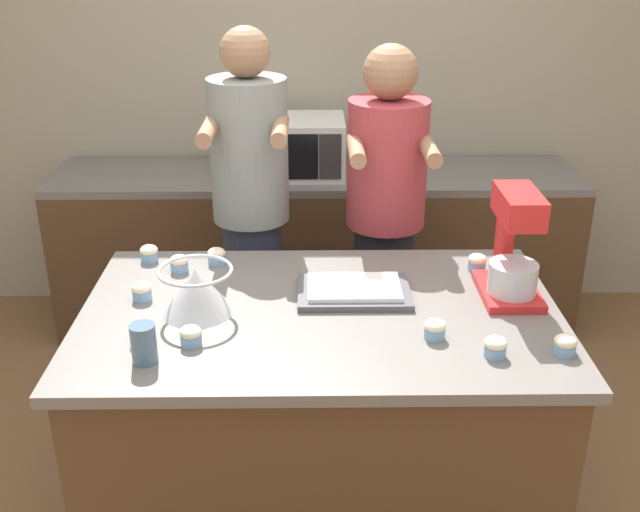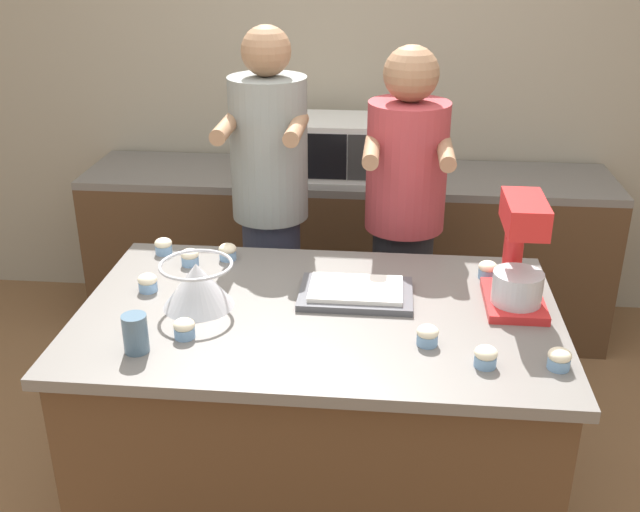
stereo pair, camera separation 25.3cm
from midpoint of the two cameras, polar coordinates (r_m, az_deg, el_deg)
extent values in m
plane|color=brown|center=(3.09, 2.38, -18.96)|extent=(16.00, 16.00, 0.00)
cube|color=gray|center=(4.23, 4.25, 13.67)|extent=(10.00, 0.06, 2.70)
cube|color=#4C331E|center=(2.82, 2.53, -12.60)|extent=(1.58, 0.96, 0.85)
cube|color=#66605B|center=(2.58, 2.71, -4.59)|extent=(1.64, 1.02, 0.04)
cube|color=#4C331E|center=(4.17, 3.73, 0.20)|extent=(2.80, 0.60, 0.85)
cube|color=#66605B|center=(4.01, 3.90, 6.02)|extent=(2.80, 0.60, 0.04)
cylinder|color=#33384C|center=(3.49, -1.49, -4.08)|extent=(0.26, 0.26, 0.93)
cylinder|color=gray|center=(3.20, -1.64, 8.13)|extent=(0.33, 0.33, 0.61)
sphere|color=#936B4C|center=(3.11, -1.73, 15.34)|extent=(0.21, 0.21, 0.21)
cylinder|color=#936B4C|center=(3.02, -4.75, 9.74)|extent=(0.06, 0.34, 0.06)
cylinder|color=#936B4C|center=(2.99, 0.64, 9.65)|extent=(0.06, 0.34, 0.06)
cylinder|color=#232328|center=(3.48, 8.15, -4.69)|extent=(0.27, 0.27, 0.90)
cylinder|color=#A8383D|center=(3.20, 8.91, 6.72)|extent=(0.34, 0.34, 0.55)
sphere|color=#936B4C|center=(3.11, 9.37, 13.53)|extent=(0.23, 0.23, 0.23)
cylinder|color=#936B4C|center=(3.00, 6.40, 7.97)|extent=(0.06, 0.34, 0.06)
cylinder|color=#936B4C|center=(3.02, 11.97, 7.70)|extent=(0.06, 0.34, 0.06)
cube|color=red|center=(2.71, 17.16, -3.34)|extent=(0.20, 0.30, 0.03)
cylinder|color=red|center=(2.75, 17.10, 0.47)|extent=(0.07, 0.07, 0.26)
cube|color=red|center=(2.57, 18.10, 3.03)|extent=(0.13, 0.26, 0.10)
cylinder|color=#BCBCC1|center=(2.65, 17.48, -2.37)|extent=(0.17, 0.17, 0.11)
cone|color=#BCBCC1|center=(2.57, -6.57, -2.27)|extent=(0.25, 0.25, 0.16)
torus|color=#BCBCC1|center=(2.54, -6.65, -0.73)|extent=(0.25, 0.25, 0.01)
cube|color=#4C4C51|center=(2.66, 5.48, -2.95)|extent=(0.40, 0.27, 0.02)
cube|color=white|center=(2.65, 5.50, -2.57)|extent=(0.33, 0.21, 0.02)
cube|color=silver|center=(3.97, 2.05, 8.37)|extent=(0.55, 0.40, 0.29)
cube|color=black|center=(3.78, 1.10, 7.57)|extent=(0.38, 0.01, 0.23)
cube|color=#2D2D2D|center=(3.77, 4.91, 7.44)|extent=(0.11, 0.01, 0.23)
cylinder|color=slate|center=(2.34, -10.90, -5.90)|extent=(0.08, 0.08, 0.12)
cylinder|color=#759EC6|center=(2.94, -4.60, 0.00)|extent=(0.07, 0.07, 0.03)
ellipsoid|color=beige|center=(2.93, -4.62, 0.50)|extent=(0.07, 0.07, 0.04)
cylinder|color=#759EC6|center=(2.73, -10.41, -2.36)|extent=(0.07, 0.07, 0.03)
ellipsoid|color=beige|center=(2.72, -10.45, -1.83)|extent=(0.07, 0.07, 0.04)
cylinder|color=#759EC6|center=(2.88, 15.10, -1.35)|extent=(0.07, 0.07, 0.03)
ellipsoid|color=beige|center=(2.87, 15.16, -0.84)|extent=(0.07, 0.07, 0.04)
cylinder|color=#759EC6|center=(3.03, -9.50, 0.44)|extent=(0.07, 0.07, 0.03)
ellipsoid|color=beige|center=(3.02, -9.53, 0.92)|extent=(0.07, 0.07, 0.04)
cylinder|color=#759EC6|center=(2.40, 11.20, -6.35)|extent=(0.07, 0.07, 0.03)
ellipsoid|color=beige|center=(2.39, 11.25, -5.77)|extent=(0.07, 0.07, 0.04)
cylinder|color=#759EC6|center=(2.46, -10.92, -5.48)|extent=(0.07, 0.07, 0.03)
ellipsoid|color=beige|center=(2.45, -10.97, -4.91)|extent=(0.07, 0.07, 0.04)
cylinder|color=#759EC6|center=(2.41, -7.33, -5.89)|extent=(0.07, 0.07, 0.03)
ellipsoid|color=beige|center=(2.40, -7.37, -5.31)|extent=(0.07, 0.07, 0.04)
cylinder|color=#759EC6|center=(2.91, -7.43, -0.42)|extent=(0.07, 0.07, 0.03)
ellipsoid|color=beige|center=(2.90, -7.46, 0.08)|extent=(0.07, 0.07, 0.04)
cylinder|color=#759EC6|center=(2.33, 15.57, -7.80)|extent=(0.07, 0.07, 0.03)
ellipsoid|color=beige|center=(2.32, 15.65, -7.21)|extent=(0.07, 0.07, 0.04)
cylinder|color=#759EC6|center=(2.39, 20.69, -7.74)|extent=(0.07, 0.07, 0.03)
ellipsoid|color=beige|center=(2.37, 20.78, -7.17)|extent=(0.07, 0.07, 0.04)
camera|label=1|loc=(0.13, -87.14, 1.28)|focal=42.00mm
camera|label=2|loc=(0.13, 92.86, -1.28)|focal=42.00mm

